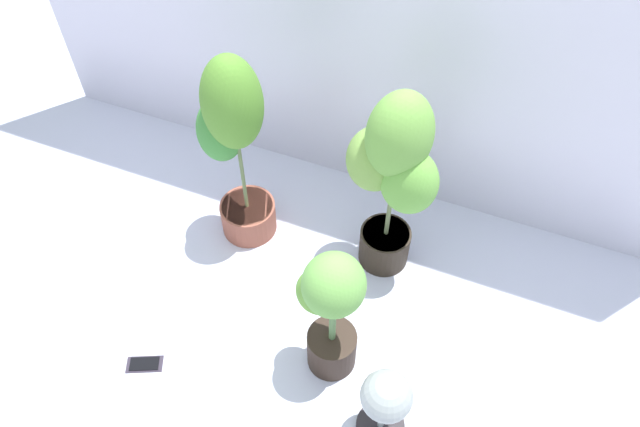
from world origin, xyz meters
TOP-DOWN VIEW (x-y plane):
  - ground_plane at (0.00, 0.00)m, footprint 8.00×8.00m
  - potted_plant_back_left at (-0.32, 0.35)m, footprint 0.33×0.30m
  - potted_plant_front_right at (0.29, -0.13)m, footprint 0.31×0.30m
  - potted_plant_back_right at (0.33, 0.42)m, footprint 0.41×0.34m
  - cell_phone at (-0.38, -0.44)m, footprint 0.16×0.12m
  - floor_fan at (0.57, -0.32)m, footprint 0.23×0.23m

SIDE VIEW (x-z plane):
  - ground_plane at x=0.00m, z-range 0.00..0.00m
  - cell_phone at x=-0.38m, z-range 0.00..0.01m
  - floor_fan at x=0.57m, z-range 0.06..0.44m
  - potted_plant_front_right at x=0.29m, z-range 0.05..0.72m
  - potted_plant_back_left at x=-0.32m, z-range 0.07..1.03m
  - potted_plant_back_right at x=0.33m, z-range 0.09..1.03m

